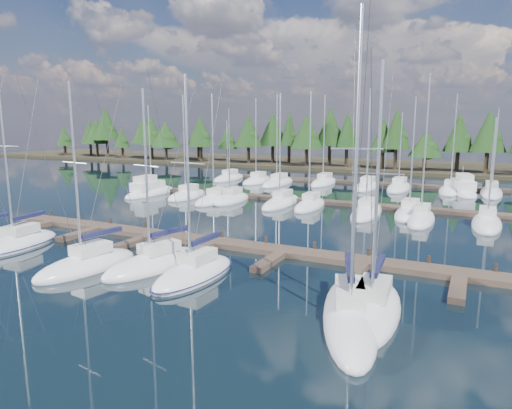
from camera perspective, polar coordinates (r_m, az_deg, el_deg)
The scene contains 14 objects.
ground at distance 47.33m, azimuth 2.44°, elevation -1.58°, with size 260.00×260.00×0.00m, color black.
far_shore at distance 104.56m, azimuth 15.75°, elevation 4.69°, with size 220.00×30.00×0.60m, color #2E2819.
main_dock at distance 36.35m, azimuth -5.59°, elevation -4.93°, with size 44.00×6.13×0.90m.
back_docks at distance 65.45m, azimuth 9.32°, elevation 1.76°, with size 50.00×21.80×0.40m.
front_sailboat_1 at distance 40.67m, azimuth -27.59°, elevation -4.31°, with size 4.02×8.08×14.39m.
front_sailboat_2 at distance 32.72m, azimuth -20.33°, elevation -7.10°, with size 3.87×7.93×13.01m.
front_sailboat_3 at distance 31.81m, azimuth -12.46°, elevation -7.20°, with size 4.62×8.55×12.58m.
front_sailboat_4 at distance 29.35m, azimuth -7.70°, elevation -8.53°, with size 3.25×7.87×13.24m.
front_sailboat_5 at distance 23.60m, azimuth 11.63°, elevation -13.42°, with size 5.52×10.67×15.46m.
front_sailboat_6 at distance 24.42m, azimuth 14.36°, elevation -12.72°, with size 3.24×8.62×13.28m.
back_sailboat_rows at distance 61.80m, azimuth 8.42°, elevation 1.35°, with size 44.26×31.91×15.30m.
motor_yacht_left at distance 63.39m, azimuth -13.39°, elevation 1.61°, with size 3.06×8.82×4.39m.
motor_yacht_right at distance 68.73m, azimuth 24.45°, elevation 1.63°, with size 5.08×9.66×4.61m.
tree_line at distance 95.27m, azimuth 12.86°, elevation 8.52°, with size 183.94×12.00×13.16m.
Camera 1 is at (18.47, -12.49, 9.67)m, focal length 32.00 mm.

